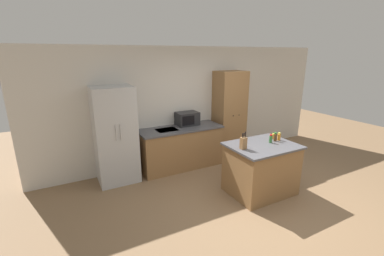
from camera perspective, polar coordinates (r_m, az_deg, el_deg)
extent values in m
plane|color=#846647|center=(4.69, 15.05, -15.82)|extent=(14.00, 14.00, 0.00)
cube|color=beige|center=(5.99, 0.74, 5.23)|extent=(7.20, 0.06, 2.60)
cube|color=#B7BABC|center=(5.12, -16.69, -1.59)|extent=(0.75, 0.63, 1.87)
cylinder|color=silver|center=(4.76, -16.49, -1.02)|extent=(0.02, 0.02, 0.30)
cylinder|color=silver|center=(4.78, -15.55, -0.89)|extent=(0.02, 0.02, 0.30)
cube|color=olive|center=(5.68, -2.49, -4.48)|extent=(1.78, 0.64, 0.87)
cube|color=#4C4C51|center=(5.54, -2.55, -0.11)|extent=(1.82, 0.68, 0.03)
cube|color=#9EA0A3|center=(5.41, -5.62, -0.44)|extent=(0.44, 0.34, 0.01)
cube|color=olive|center=(6.22, 8.27, 2.92)|extent=(0.69, 0.51, 2.06)
sphere|color=black|center=(5.95, 9.16, 2.69)|extent=(0.02, 0.02, 0.02)
sphere|color=black|center=(6.05, 10.41, 2.85)|extent=(0.02, 0.02, 0.02)
cube|color=olive|center=(4.83, 15.02, -8.90)|extent=(1.11, 0.84, 0.88)
cube|color=#4C4C51|center=(4.65, 15.43, -3.79)|extent=(1.17, 0.90, 0.03)
cube|color=#232326|center=(5.71, -1.07, 2.10)|extent=(0.48, 0.34, 0.29)
cube|color=black|center=(5.54, -0.79, 1.65)|extent=(0.29, 0.01, 0.20)
cube|color=olive|center=(4.34, 11.35, -3.33)|extent=(0.10, 0.08, 0.20)
cylinder|color=black|center=(4.28, 11.20, -1.65)|extent=(0.02, 0.02, 0.08)
cylinder|color=black|center=(4.29, 11.48, -1.58)|extent=(0.02, 0.02, 0.08)
cylinder|color=black|center=(4.30, 11.77, -1.41)|extent=(0.02, 0.02, 0.10)
cylinder|color=gold|center=(5.00, 17.57, -1.82)|extent=(0.05, 0.05, 0.09)
cylinder|color=#E5DB4C|center=(4.99, 17.62, -1.25)|extent=(0.03, 0.03, 0.02)
cylinder|color=orange|center=(4.95, 18.77, -1.92)|extent=(0.06, 0.06, 0.12)
cylinder|color=#E5DB4C|center=(4.93, 18.84, -1.11)|extent=(0.04, 0.04, 0.03)
cylinder|color=beige|center=(5.06, 17.78, -1.62)|extent=(0.04, 0.04, 0.09)
cylinder|color=#286628|center=(5.04, 17.83, -1.03)|extent=(0.03, 0.03, 0.02)
cylinder|color=#337033|center=(4.77, 17.08, -2.40)|extent=(0.05, 0.05, 0.13)
cylinder|color=red|center=(4.75, 17.16, -1.51)|extent=(0.04, 0.04, 0.03)
cylinder|color=#563319|center=(4.88, 18.03, -2.03)|extent=(0.06, 0.06, 0.13)
cylinder|color=#286628|center=(4.86, 18.11, -1.13)|extent=(0.04, 0.04, 0.03)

